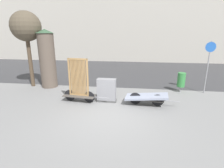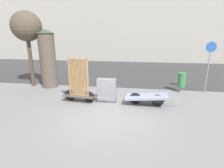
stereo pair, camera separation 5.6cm
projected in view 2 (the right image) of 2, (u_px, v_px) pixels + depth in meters
name	position (u px, v px, depth m)	size (l,w,h in m)	color
ground_plane	(107.00, 117.00, 6.97)	(60.00, 60.00, 0.00)	slate
road_strip	(124.00, 71.00, 15.80)	(56.00, 10.54, 0.01)	#38383A
building_facade	(130.00, 3.00, 20.85)	(48.00, 4.00, 13.48)	#B2ADA3
bike_cart_with_bedframe	(79.00, 86.00, 8.38)	(2.28, 0.73, 2.12)	#4C4742
bike_cart_with_mattress	(146.00, 97.00, 8.05)	(2.47, 1.04, 0.57)	#4C4742
utility_cabinet	(107.00, 91.00, 8.49)	(0.96, 0.42, 1.13)	#4C4C4C
trash_bin	(182.00, 80.00, 9.76)	(0.43, 0.43, 1.12)	gray
sign_post	(209.00, 61.00, 9.27)	(0.53, 0.06, 2.86)	gray
advertising_column	(48.00, 58.00, 10.56)	(1.06, 1.06, 3.48)	brown
street_tree	(27.00, 27.00, 10.22)	(1.74, 1.74, 4.50)	#4C3D2D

